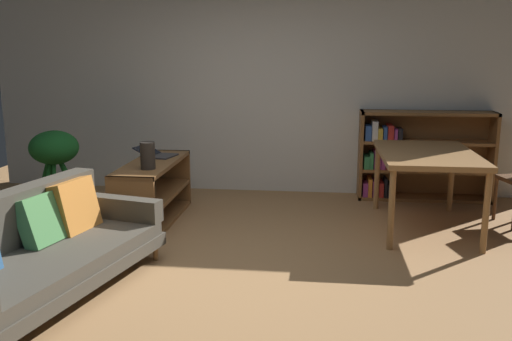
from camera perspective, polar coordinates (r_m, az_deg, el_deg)
name	(u,v)px	position (r m, az deg, el deg)	size (l,w,h in m)	color
ground_plane	(228,272)	(4.46, -2.90, -10.49)	(8.16, 8.16, 0.00)	#A87A4C
back_wall_panel	(264,82)	(6.80, 0.79, 9.12)	(6.80, 0.10, 2.70)	silver
fabric_couch	(35,248)	(4.26, -21.92, -7.46)	(1.26, 2.06, 0.74)	olive
media_console	(153,192)	(5.75, -10.58, -2.23)	(0.45, 1.40, 0.62)	brown
open_laptop	(157,154)	(5.96, -10.17, 1.70)	(0.45, 0.37, 0.11)	#333338
desk_speaker	(148,156)	(5.32, -11.15, 1.53)	(0.14, 0.14, 0.26)	#2D2823
potted_floor_plant	(55,157)	(6.30, -20.12, 1.28)	(0.52, 0.52, 0.89)	brown
dining_table	(427,159)	(5.58, 17.27, 1.12)	(0.90, 1.40, 0.77)	olive
bookshelf	(414,156)	(6.76, 16.07, 1.48)	(1.53, 0.35, 1.04)	brown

